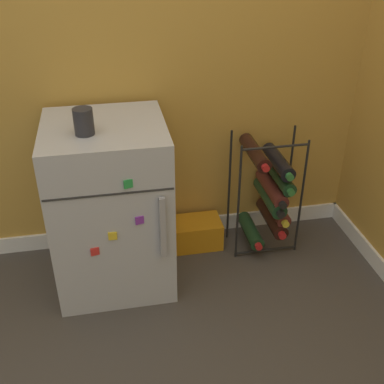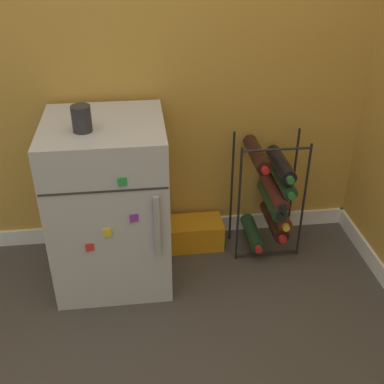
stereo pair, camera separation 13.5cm
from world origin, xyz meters
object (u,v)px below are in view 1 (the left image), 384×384
fridge_top_cup (84,122)px  wine_rack (269,193)px  mini_fridge (111,206)px  soda_box (194,233)px

fridge_top_cup → wine_rack: bearing=11.9°
wine_rack → mini_fridge: bearing=-172.6°
mini_fridge → wine_rack: bearing=7.4°
mini_fridge → wine_rack: 0.81m
wine_rack → soda_box: bearing=170.7°
mini_fridge → soda_box: size_ratio=2.83×
wine_rack → fridge_top_cup: (-0.87, -0.18, 0.53)m
mini_fridge → soda_box: mini_fridge is taller
wine_rack → soda_box: 0.45m
soda_box → fridge_top_cup: bearing=-153.6°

